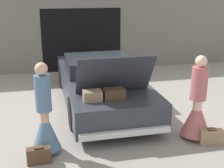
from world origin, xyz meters
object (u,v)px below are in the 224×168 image
at_px(car, 100,82).
at_px(person_right, 197,110).
at_px(suitcase_beside_right_person, 211,137).
at_px(person_left, 45,121).
at_px(suitcase_beside_left_person, 39,155).

height_order(car, person_right, person_right).
distance_m(person_right, suitcase_beside_right_person, 0.58).
bearing_deg(car, person_left, -121.98).
relative_size(car, person_left, 2.90).
bearing_deg(person_left, suitcase_beside_left_person, -35.58).
xyz_separation_m(car, suitcase_beside_left_person, (-1.60, -2.70, -0.39)).
height_order(person_left, person_right, person_left).
xyz_separation_m(car, person_left, (-1.47, -2.35, 0.08)).
xyz_separation_m(person_right, suitcase_beside_right_person, (0.16, -0.33, -0.45)).
height_order(car, person_left, person_left).
relative_size(car, suitcase_beside_left_person, 11.87).
relative_size(person_left, suitcase_beside_right_person, 3.63).
bearing_deg(person_right, car, 35.00).
relative_size(person_left, suitcase_beside_left_person, 4.09).
xyz_separation_m(car, suitcase_beside_right_person, (1.64, -2.76, -0.39)).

